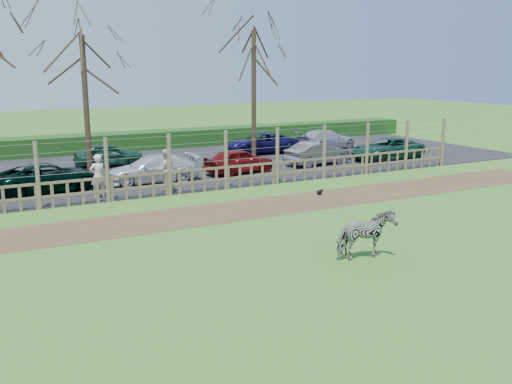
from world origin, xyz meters
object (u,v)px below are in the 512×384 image
visitor_b (166,170)px  car_10 (109,154)px  tree_mid (84,72)px  tree_right (254,64)px  car_4 (239,161)px  car_2 (50,178)px  zebra (366,235)px  car_12 (261,143)px  crow (320,192)px  car_3 (152,169)px  visitor_a (98,176)px  car_6 (387,149)px  car_13 (326,139)px  car_5 (318,153)px

visitor_b → car_10: 7.13m
car_10 → tree_mid: bearing=153.1°
tree_right → car_4: 6.01m
car_4 → car_2: bearing=83.6°
zebra → car_2: size_ratio=0.37×
tree_mid → car_12: 11.78m
crow → tree_right: bearing=79.5°
car_3 → car_4: (4.43, 0.19, 0.00)m
visitor_a → car_6: (16.33, 1.94, -0.26)m
zebra → visitor_b: bearing=14.2°
tree_right → car_12: tree_right is taller
car_4 → car_13: 9.88m
car_2 → car_3: bearing=-94.8°
tree_mid → car_12: tree_mid is taller
crow → car_2: (-9.57, 5.54, 0.52)m
car_5 → car_13: bearing=-45.6°
tree_mid → car_13: size_ratio=1.65×
car_3 → car_13: size_ratio=1.00×
car_3 → car_12: same height
visitor_a → car_10: (2.19, 7.17, -0.26)m
car_2 → car_10: size_ratio=1.23×
tree_right → crow: tree_right is taller
car_5 → car_4: bearing=86.5°
car_4 → car_12: size_ratio=0.82×
tree_mid → car_13: 15.91m
car_2 → visitor_a: bearing=-147.3°
tree_right → car_5: bearing=-49.8°
car_3 → car_6: size_ratio=0.96×
visitor_a → crow: (8.06, -3.60, -0.79)m
zebra → crow: (3.39, 7.14, -0.56)m
tree_mid → zebra: 16.48m
visitor_a → car_4: visitor_a is taller
zebra → car_2: bearing=30.5°
visitor_b → car_6: (13.51, 1.86, -0.26)m
car_5 → visitor_b: bearing=97.8°
car_6 → car_13: same height
car_12 → car_13: size_ratio=1.04×
tree_mid → car_3: 5.46m
visitor_a → car_5: bearing=-176.6°
tree_right → visitor_b: size_ratio=4.26×
crow → car_3: size_ratio=0.07×
car_4 → car_10: same height
car_2 → car_12: same height
crow → car_3: bearing=133.1°
tree_mid → car_4: (6.58, -2.53, -4.23)m
tree_right → visitor_b: 9.59m
tree_mid → car_5: size_ratio=1.87×
tree_mid → car_6: (15.65, -2.75, -4.23)m
car_6 → car_12: 7.41m
car_2 → car_3: same height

